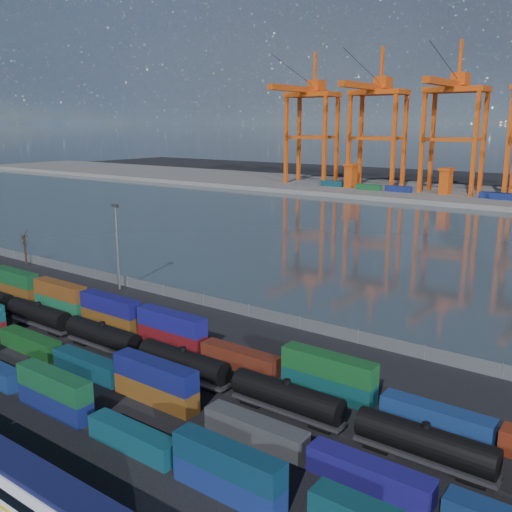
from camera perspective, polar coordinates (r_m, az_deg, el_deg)
The scene contains 13 objects.
ground at distance 76.63m, azimuth -13.73°, elevation -11.45°, with size 700.00×700.00×0.00m, color black.
harbor_water at distance 161.53m, azimuth 16.02°, elevation 1.39°, with size 700.00×700.00×0.00m, color #2C3940.
far_quay at distance 261.35m, azimuth 24.27°, elevation 5.27°, with size 700.00×70.00×2.00m, color #514F4C.
container_row_south at distance 72.07m, azimuth -21.48°, elevation -11.88°, with size 138.36×2.22×4.73m.
container_row_mid at distance 77.80m, azimuth -17.01°, elevation -9.95°, with size 141.12×2.35×5.01m.
container_row_north at distance 86.04m, azimuth -10.23°, elevation -7.01°, with size 141.71×2.39×5.10m.
tanker_string at distance 64.33m, azimuth 3.09°, elevation -13.94°, with size 137.76×2.96×4.23m.
waterfront_fence at distance 95.11m, azimuth -0.72°, elevation -5.51°, with size 160.12×0.12×2.20m.
bare_tree at distance 139.44m, azimuth -22.11°, elevation 0.81°, with size 2.07×1.99×8.02m.
yard_light_mast at distance 111.80m, azimuth -13.72°, elevation 1.34°, with size 1.60×0.40×16.60m.
gantry_cranes at distance 254.87m, azimuth 23.08°, elevation 14.03°, with size 200.10×48.19×65.25m.
quay_containers at distance 249.64m, azimuth 21.11°, elevation 5.77°, with size 172.58×10.99×2.60m.
straddle_carriers at distance 251.47m, azimuth 23.35°, elevation 6.66°, with size 140.00×7.00×11.10m.
Camera 1 is at (54.51, -43.79, 31.34)m, focal length 40.00 mm.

